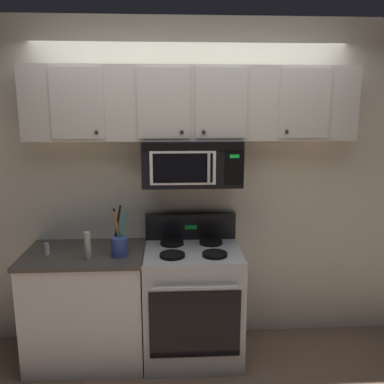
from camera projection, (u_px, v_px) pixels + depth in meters
The scene contains 8 objects.
back_wall at pixel (190, 185), 3.46m from camera, with size 5.20×0.10×2.70m, color silver.
stove_range at pixel (192, 300), 3.28m from camera, with size 0.76×0.69×1.12m.
over_range_microwave at pixel (192, 163), 3.17m from camera, with size 0.76×0.43×0.35m.
upper_cabinets at pixel (191, 104), 3.11m from camera, with size 2.50×0.36×0.55m.
counter_segment at pixel (88, 305), 3.24m from camera, with size 0.93×0.65×0.90m.
utensil_crock_blue at pixel (119, 244), 3.04m from camera, with size 0.13×0.13×0.38m.
salt_shaker at pixel (47, 249), 3.07m from camera, with size 0.04×0.04×0.09m.
pepper_mill at pixel (88, 246), 2.97m from camera, with size 0.05×0.05×0.21m, color #B7B2A8.
Camera 1 is at (-0.17, -2.60, 1.99)m, focal length 37.98 mm.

